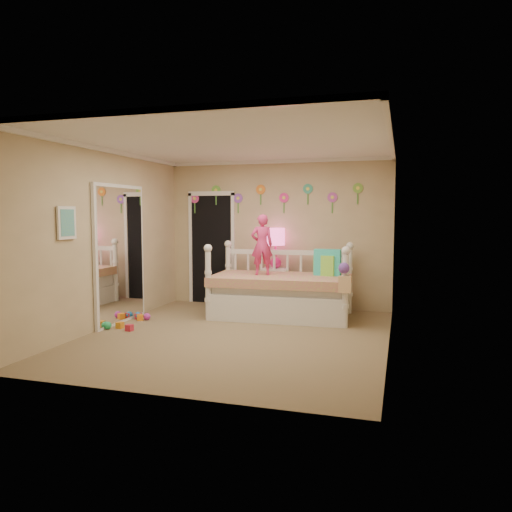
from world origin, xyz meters
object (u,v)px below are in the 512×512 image
(daybed, at_px, (281,280))
(table_lamp, at_px, (276,242))
(nightstand, at_px, (276,288))
(child, at_px, (262,245))

(daybed, bearing_deg, table_lamp, 108.90)
(daybed, height_order, table_lamp, table_lamp)
(daybed, height_order, nightstand, daybed)
(daybed, xyz_separation_m, nightstand, (-0.26, 0.66, -0.25))
(child, relative_size, nightstand, 1.37)
(nightstand, bearing_deg, daybed, -69.27)
(child, xyz_separation_m, table_lamp, (0.05, 0.69, 0.01))
(child, relative_size, table_lamp, 1.39)
(table_lamp, bearing_deg, daybed, -68.44)
(child, height_order, table_lamp, child)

